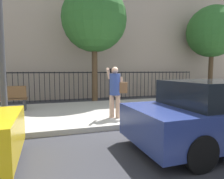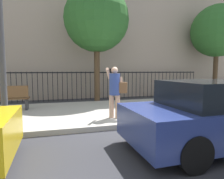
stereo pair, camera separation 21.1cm
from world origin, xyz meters
name	(u,v)px [view 1 (the left image)]	position (x,y,z in m)	size (l,w,h in m)	color
ground_plane	(154,127)	(0.00, 0.00, 0.00)	(60.00, 60.00, 0.00)	#333338
sidewalk	(126,110)	(0.00, 2.20, 0.07)	(28.00, 4.40, 0.15)	#B2ADA3
building_facade	(93,0)	(0.00, 8.50, 6.42)	(28.00, 4.00, 12.83)	tan
iron_fence	(103,82)	(0.00, 5.90, 1.02)	(12.03, 0.04, 1.60)	black
parked_hatchback	(220,114)	(0.68, -1.68, 0.70)	(4.24, 1.93, 1.45)	navy
pedestrian_on_phone	(116,89)	(-0.94, 0.80, 1.10)	(0.72, 0.55, 1.63)	tan
street_bench	(4,98)	(-4.58, 2.99, 0.65)	(1.60, 0.45, 0.95)	brown
street_tree_mid	(94,19)	(-0.77, 4.57, 4.14)	(3.18, 3.18, 5.75)	#4C3823
street_tree_far	(212,32)	(6.88, 5.00, 4.07)	(3.16, 3.16, 5.67)	#4C3823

